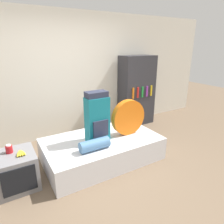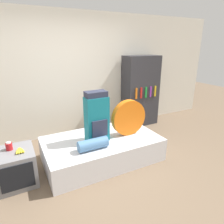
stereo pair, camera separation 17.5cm
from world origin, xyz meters
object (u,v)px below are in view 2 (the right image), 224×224
bookshelf (140,91)px  backpack (97,117)px  tent_bag (129,118)px  television (16,167)px  canister (9,146)px  sleeping_roll (93,144)px

bookshelf → backpack: bearing=-145.9°
tent_bag → television: tent_bag is taller
television → canister: (-0.05, 0.08, 0.31)m
sleeping_roll → television: bearing=166.3°
tent_bag → canister: bearing=176.1°
sleeping_roll → canister: canister is taller
tent_bag → bookshelf: bearing=47.4°
backpack → sleeping_roll: backpack is taller
television → bookshelf: bookshelf is taller
backpack → tent_bag: size_ratio=1.33×
bookshelf → television: bearing=-159.4°
television → canister: size_ratio=4.85×
tent_bag → sleeping_roll: tent_bag is taller
tent_bag → canister: 1.92m
tent_bag → bookshelf: size_ratio=0.38×
tent_bag → canister: size_ratio=5.25×
sleeping_roll → television: size_ratio=0.80×
tent_bag → sleeping_roll: (-0.77, -0.22, -0.23)m
backpack → television: bearing=179.3°
tent_bag → bookshelf: bookshelf is taller
tent_bag → bookshelf: (1.06, 1.15, 0.13)m
backpack → bookshelf: 1.99m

